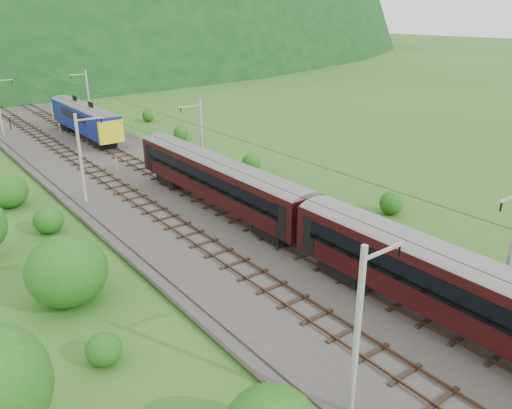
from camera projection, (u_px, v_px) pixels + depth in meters
ground at (434, 361)px, 25.15m from camera, size 600.00×600.00×0.00m
railbed at (300, 279)px, 32.48m from camera, size 14.00×220.00×0.30m
track_left at (272, 288)px, 31.05m from camera, size 2.40×220.00×0.27m
track_right at (327, 265)px, 33.76m from camera, size 2.40×220.00×0.27m
catenary_left at (81, 157)px, 43.69m from camera, size 2.54×192.28×8.00m
catenary_right at (201, 136)px, 50.63m from camera, size 2.54×192.28×8.00m
overhead_wires at (304, 178)px, 29.95m from camera, size 4.83×198.00×0.03m
train at (465, 280)px, 25.46m from camera, size 3.06×121.98×5.32m
hazard_post_near at (117, 164)px, 53.18m from camera, size 0.18×0.18×1.69m
hazard_post_far at (60, 128)px, 69.91m from camera, size 0.15×0.15×1.40m
signal at (10, 122)px, 71.59m from camera, size 0.23×0.23×2.06m
vegetation_left at (42, 249)px, 31.63m from camera, size 12.88×152.14×6.52m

